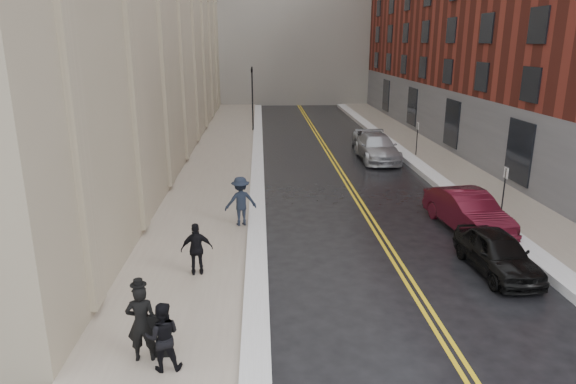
{
  "coord_description": "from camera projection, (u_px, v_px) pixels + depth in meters",
  "views": [
    {
      "loc": [
        -2.02,
        -11.61,
        7.11
      ],
      "look_at": [
        -0.99,
        7.09,
        1.6
      ],
      "focal_mm": 32.0,
      "sensor_mm": 36.0,
      "label": 1
    }
  ],
  "objects": [
    {
      "name": "parking_sign_near",
      "position": [
        504.0,
        188.0,
        20.93
      ],
      "size": [
        0.06,
        0.35,
        2.23
      ],
      "color": "black",
      "rests_on": "ground"
    },
    {
      "name": "sidewalk_left",
      "position": [
        216.0,
        174.0,
        28.3
      ],
      "size": [
        4.0,
        64.0,
        0.15
      ],
      "primitive_type": "cube",
      "color": "gray",
      "rests_on": "ground"
    },
    {
      "name": "lane_stripe_a",
      "position": [
        339.0,
        174.0,
        28.68
      ],
      "size": [
        0.12,
        64.0,
        0.01
      ],
      "primitive_type": "cube",
      "color": "gold",
      "rests_on": "ground"
    },
    {
      "name": "pedestrian_c",
      "position": [
        197.0,
        249.0,
        15.75
      ],
      "size": [
        1.02,
        0.54,
        1.66
      ],
      "primitive_type": "imported",
      "rotation": [
        0.0,
        0.0,
        3.29
      ],
      "color": "black",
      "rests_on": "sidewalk_left"
    },
    {
      "name": "car_silver_far",
      "position": [
        371.0,
        140.0,
        34.81
      ],
      "size": [
        2.62,
        4.95,
        1.33
      ],
      "primitive_type": "imported",
      "rotation": [
        0.0,
        0.0,
        -0.09
      ],
      "color": "#A9AAB1",
      "rests_on": "ground"
    },
    {
      "name": "snow_ridge_right",
      "position": [
        424.0,
        170.0,
        28.89
      ],
      "size": [
        0.85,
        60.8,
        0.3
      ],
      "primitive_type": "cube",
      "color": "white",
      "rests_on": "ground"
    },
    {
      "name": "car_black",
      "position": [
        497.0,
        253.0,
        16.29
      ],
      "size": [
        1.74,
        3.96,
        1.33
      ],
      "primitive_type": "imported",
      "rotation": [
        0.0,
        0.0,
        0.04
      ],
      "color": "black",
      "rests_on": "ground"
    },
    {
      "name": "sidewalk_right",
      "position": [
        456.0,
        171.0,
        29.01
      ],
      "size": [
        3.0,
        64.0,
        0.15
      ],
      "primitive_type": "cube",
      "color": "gray",
      "rests_on": "ground"
    },
    {
      "name": "pedestrian_main",
      "position": [
        142.0,
        323.0,
        11.43
      ],
      "size": [
        0.71,
        0.49,
        1.86
      ],
      "primitive_type": "imported",
      "rotation": [
        0.0,
        0.0,
        3.2
      ],
      "color": "black",
      "rests_on": "sidewalk_left"
    },
    {
      "name": "parking_sign_far",
      "position": [
        417.0,
        136.0,
        32.42
      ],
      "size": [
        0.06,
        0.35,
        2.23
      ],
      "color": "black",
      "rests_on": "ground"
    },
    {
      "name": "pedestrian_a",
      "position": [
        163.0,
        337.0,
        11.14
      ],
      "size": [
        0.83,
        0.68,
        1.6
      ],
      "primitive_type": "imported",
      "rotation": [
        0.0,
        0.0,
        3.24
      ],
      "color": "black",
      "rests_on": "sidewalk_left"
    },
    {
      "name": "snow_ridge_left",
      "position": [
        258.0,
        173.0,
        28.41
      ],
      "size": [
        0.7,
        60.8,
        0.26
      ],
      "primitive_type": "cube",
      "color": "white",
      "rests_on": "ground"
    },
    {
      "name": "pedestrian_b",
      "position": [
        241.0,
        201.0,
        20.0
      ],
      "size": [
        1.4,
        1.02,
        1.95
      ],
      "primitive_type": "imported",
      "rotation": [
        0.0,
        0.0,
        3.4
      ],
      "color": "#19202D",
      "rests_on": "sidewalk_left"
    },
    {
      "name": "lane_stripe_b",
      "position": [
        344.0,
        174.0,
        28.69
      ],
      "size": [
        0.12,
        64.0,
        0.01
      ],
      "primitive_type": "cube",
      "color": "gold",
      "rests_on": "ground"
    },
    {
      "name": "car_silver_near",
      "position": [
        377.0,
        148.0,
        31.78
      ],
      "size": [
        2.23,
        5.43,
        1.57
      ],
      "primitive_type": "imported",
      "rotation": [
        0.0,
        0.0,
        -0.01
      ],
      "color": "#A8AAB0",
      "rests_on": "ground"
    },
    {
      "name": "traffic_signal",
      "position": [
        252.0,
        94.0,
        40.96
      ],
      "size": [
        0.18,
        0.15,
        5.2
      ],
      "color": "black",
      "rests_on": "ground"
    },
    {
      "name": "ground",
      "position": [
        341.0,
        328.0,
        13.23
      ],
      "size": [
        160.0,
        160.0,
        0.0
      ],
      "primitive_type": "plane",
      "color": "black",
      "rests_on": "ground"
    },
    {
      "name": "car_maroon",
      "position": [
        468.0,
        211.0,
        19.99
      ],
      "size": [
        2.25,
        4.82,
        1.53
      ],
      "primitive_type": "imported",
      "rotation": [
        0.0,
        0.0,
        0.14
      ],
      "color": "#450C18",
      "rests_on": "ground"
    },
    {
      "name": "building_right",
      "position": [
        556.0,
        11.0,
        33.64
      ],
      "size": [
        14.0,
        50.0,
        18.0
      ],
      "primitive_type": "cube",
      "color": "maroon",
      "rests_on": "ground"
    }
  ]
}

